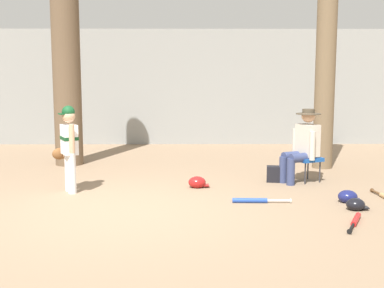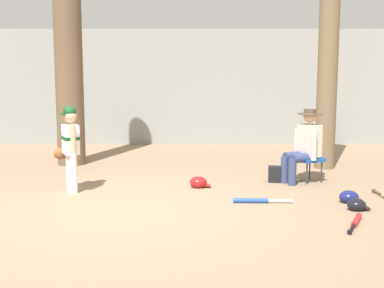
% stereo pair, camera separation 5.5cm
% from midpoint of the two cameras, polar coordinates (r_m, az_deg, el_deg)
% --- Properties ---
extents(ground_plane, '(60.00, 60.00, 0.00)m').
position_cam_midpoint_polar(ground_plane, '(6.70, -7.79, -7.49)').
color(ground_plane, '#897056').
extents(concrete_back_wall, '(18.00, 0.36, 2.85)m').
position_cam_midpoint_polar(concrete_back_wall, '(12.86, -4.10, 6.40)').
color(concrete_back_wall, gray).
rests_on(concrete_back_wall, ground).
extents(tree_near_player, '(0.78, 0.78, 4.93)m').
position_cam_midpoint_polar(tree_near_player, '(10.11, -13.69, 9.53)').
color(tree_near_player, brown).
rests_on(tree_near_player, ground).
extents(tree_behind_spectator, '(0.52, 0.52, 4.94)m').
position_cam_midpoint_polar(tree_behind_spectator, '(9.77, 15.13, 10.29)').
color(tree_behind_spectator, brown).
rests_on(tree_behind_spectator, ground).
extents(young_ballplayer, '(0.48, 0.54, 1.31)m').
position_cam_midpoint_polar(young_ballplayer, '(7.77, -13.49, 0.11)').
color(young_ballplayer, white).
rests_on(young_ballplayer, ground).
extents(folding_stool, '(0.53, 0.53, 0.41)m').
position_cam_midpoint_polar(folding_stool, '(8.53, 13.05, -1.76)').
color(folding_stool, '#194C9E').
rests_on(folding_stool, ground).
extents(seated_spectator, '(0.67, 0.56, 1.20)m').
position_cam_midpoint_polar(seated_spectator, '(8.43, 12.58, 0.03)').
color(seated_spectator, navy).
rests_on(seated_spectator, ground).
extents(handbag_beside_stool, '(0.36, 0.23, 0.26)m').
position_cam_midpoint_polar(handbag_beside_stool, '(8.46, 9.79, -3.37)').
color(handbag_beside_stool, black).
rests_on(handbag_beside_stool, ground).
extents(bat_blue_youth, '(0.81, 0.09, 0.07)m').
position_cam_midpoint_polar(bat_blue_youth, '(7.09, 7.24, -6.33)').
color(bat_blue_youth, '#2347AD').
rests_on(bat_blue_youth, ground).
extents(bat_red_barrel, '(0.38, 0.70, 0.07)m').
position_cam_midpoint_polar(bat_red_barrel, '(6.40, 18.07, -8.25)').
color(bat_red_barrel, red).
rests_on(bat_red_barrel, ground).
extents(batting_helmet_red, '(0.32, 0.25, 0.19)m').
position_cam_midpoint_polar(batting_helmet_red, '(7.96, 0.81, -4.34)').
color(batting_helmet_red, '#A81919').
rests_on(batting_helmet_red, ground).
extents(batting_helmet_navy, '(0.32, 0.24, 0.18)m').
position_cam_midpoint_polar(batting_helmet_navy, '(7.38, 17.34, -5.71)').
color(batting_helmet_navy, navy).
rests_on(batting_helmet_navy, ground).
extents(batting_helmet_black, '(0.29, 0.22, 0.17)m').
position_cam_midpoint_polar(batting_helmet_black, '(7.00, 18.14, -6.53)').
color(batting_helmet_black, black).
rests_on(batting_helmet_black, ground).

